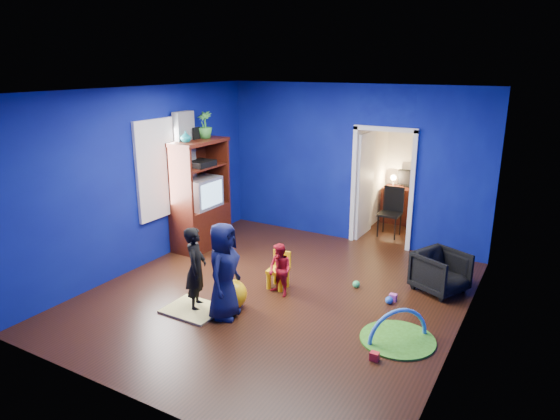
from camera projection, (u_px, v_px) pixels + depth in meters
The scene contains 32 objects.
floor at pixel (277, 294), 7.27m from camera, with size 5.00×5.50×0.01m, color black.
ceiling at pixel (277, 91), 6.45m from camera, with size 5.00×5.50×0.01m, color white.
wall_back at pixel (352, 164), 9.15m from camera, with size 5.00×0.02×2.90m, color navy.
wall_front at pixel (127, 267), 4.57m from camera, with size 5.00×0.02×2.90m, color navy.
wall_left at pixel (143, 178), 8.05m from camera, with size 0.02×5.50×2.90m, color navy.
wall_right at pixel (467, 227), 5.67m from camera, with size 0.02×5.50×2.90m, color navy.
alcove at pixel (398, 170), 9.64m from camera, with size 1.00×1.75×2.50m, color silver, non-canonical shape.
armchair at pixel (441, 272), 7.29m from camera, with size 0.65×0.67×0.61m, color black.
child_black at pixel (196, 268), 6.72m from camera, with size 0.42×0.28×1.16m, color black.
child_navy at pixel (224, 271), 6.47m from camera, with size 0.64×0.41×1.30m, color black.
toddler_red at pixel (280, 270), 7.15m from camera, with size 0.38×0.29×0.78m, color red.
vase at pixel (186, 137), 8.36m from camera, with size 0.18×0.18×0.18m, color #0D546D.
potted_plant at pixel (205, 125), 8.75m from camera, with size 0.26×0.26×0.47m, color #327F2E.
tv_armoire at pixel (200, 195), 8.91m from camera, with size 0.58×1.14×1.96m, color #3A1709.
crt_tv at pixel (201, 193), 8.88m from camera, with size 0.46×0.70×0.54m, color silver.
yellow_blanket at pixel (193, 309), 6.80m from camera, with size 0.75×0.60×0.03m, color #F2E07A.
hopper_ball at pixel (233, 294), 6.83m from camera, with size 0.40×0.40×0.40m, color yellow.
kid_chair at pixel (278, 272), 7.43m from camera, with size 0.28×0.28×0.50m, color yellow.
play_mat at pixel (397, 339), 6.07m from camera, with size 0.91×0.91×0.02m, color green.
toy_arch at pixel (398, 339), 6.07m from camera, with size 0.82×0.82×0.05m, color #3F8CD8.
window_left at pixel (159, 169), 8.30m from camera, with size 0.03×0.95×1.55m, color white.
curtain at pixel (187, 180), 8.79m from camera, with size 0.14×0.42×2.40m, color slate.
doorway at pixel (382, 190), 8.97m from camera, with size 1.16×0.10×2.10m, color white.
study_desk at pixel (404, 206), 10.42m from camera, with size 0.88×0.44×0.75m, color #3D140A.
desk_monitor at pixel (408, 178), 10.36m from camera, with size 0.40×0.05×0.32m, color black.
desk_lamp at pixel (394, 178), 10.45m from camera, with size 0.14×0.14×0.14m, color #FFD88C.
folding_chair at pixel (390, 213), 9.60m from camera, with size 0.40×0.40×0.92m, color black.
book_shelf at pixel (411, 126), 10.05m from camera, with size 0.88×0.24×0.04m, color white.
toy_0 at pixel (374, 356), 5.65m from camera, with size 0.10×0.08×0.10m, color red.
toy_1 at pixel (389, 300), 6.98m from camera, with size 0.11×0.11×0.11m, color blue.
toy_2 at pixel (356, 284), 7.48m from camera, with size 0.11×0.11×0.11m, color #37C161.
toy_3 at pixel (393, 297), 7.07m from camera, with size 0.10×0.08×0.10m, color #CB4CAC.
Camera 1 is at (3.33, -5.72, 3.25)m, focal length 32.00 mm.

